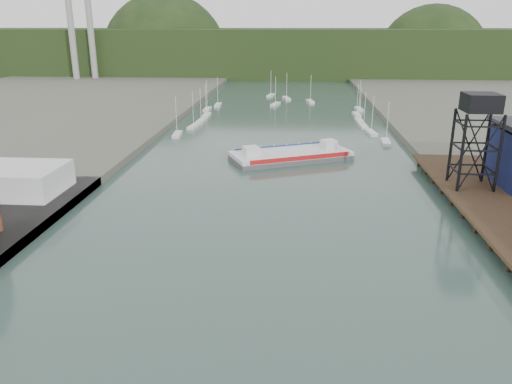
# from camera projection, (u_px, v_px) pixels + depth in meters

# --- Properties ---
(east_pier) EXTENTS (14.00, 70.00, 2.45)m
(east_pier) POSITION_uv_depth(u_px,v_px,m) (511.00, 214.00, 74.66)
(east_pier) COLOR black
(east_pier) RESTS_ON ground
(white_shed) EXTENTS (18.00, 12.00, 4.50)m
(white_shed) POSITION_uv_depth(u_px,v_px,m) (9.00, 179.00, 84.81)
(white_shed) COLOR silver
(white_shed) RESTS_ON west_quay
(lift_tower) EXTENTS (6.50, 6.50, 16.00)m
(lift_tower) POSITION_uv_depth(u_px,v_px,m) (480.00, 109.00, 82.68)
(lift_tower) COLOR black
(lift_tower) RESTS_ON east_pier
(marina_sailboats) EXTENTS (57.71, 92.65, 0.90)m
(marina_sailboats) POSITION_uv_depth(u_px,v_px,m) (282.00, 114.00, 166.18)
(marina_sailboats) COLOR silver
(marina_sailboats) RESTS_ON ground
(smokestacks) EXTENTS (11.20, 8.20, 60.00)m
(smokestacks) POSITION_uv_depth(u_px,v_px,m) (80.00, 22.00, 253.40)
(smokestacks) COLOR gray
(smokestacks) RESTS_ON ground
(distant_hills) EXTENTS (500.00, 120.00, 80.00)m
(distant_hills) POSITION_uv_depth(u_px,v_px,m) (284.00, 54.00, 317.08)
(distant_hills) COLOR black
(distant_hills) RESTS_ON ground
(chain_ferry) EXTENTS (28.31, 20.49, 3.79)m
(chain_ferry) POSITION_uv_depth(u_px,v_px,m) (291.00, 155.00, 111.64)
(chain_ferry) COLOR #4E4E50
(chain_ferry) RESTS_ON ground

